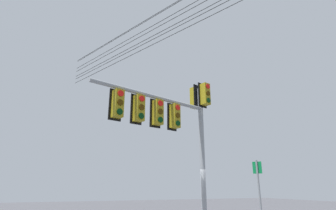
% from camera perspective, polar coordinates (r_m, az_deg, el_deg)
% --- Properties ---
extents(signal_mast_assembly, '(4.89, 1.99, 6.00)m').
position_cam_1_polar(signal_mast_assembly, '(9.84, 1.58, -2.84)').
color(signal_mast_assembly, gray).
rests_on(signal_mast_assembly, ground).
extents(route_sign_primary, '(0.21, 0.27, 2.78)m').
position_cam_1_polar(route_sign_primary, '(10.13, 19.15, -17.40)').
color(route_sign_primary, slate).
rests_on(route_sign_primary, ground).
extents(overhead_wire_span, '(8.56, 17.87, 1.90)m').
position_cam_1_polar(overhead_wire_span, '(13.68, 2.96, 19.08)').
color(overhead_wire_span, black).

